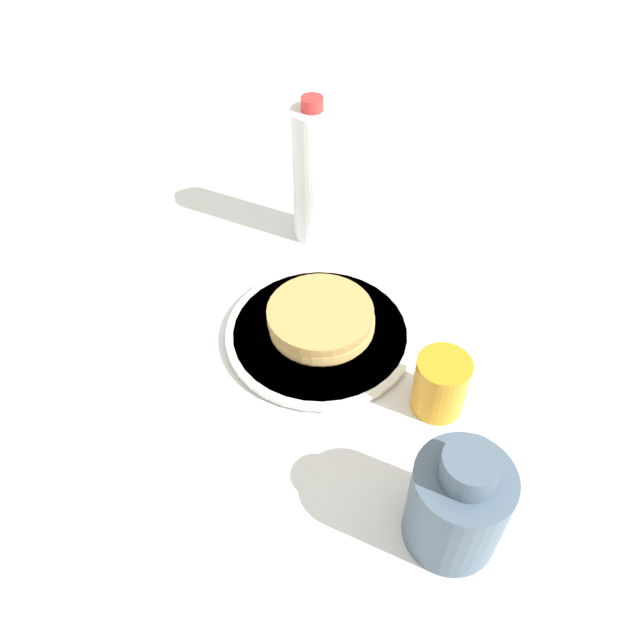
{
  "coord_description": "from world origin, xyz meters",
  "views": [
    {
      "loc": [
        -0.31,
        -0.44,
        0.63
      ],
      "look_at": [
        0.02,
        0.02,
        0.03
      ],
      "focal_mm": 35.0,
      "sensor_mm": 36.0,
      "label": 1
    }
  ],
  "objects_px": {
    "plate": "(320,333)",
    "juice_glass": "(440,384)",
    "water_bottle_near": "(313,175)",
    "pancake_stack": "(321,319)",
    "cream_jug": "(458,503)"
  },
  "relations": [
    {
      "from": "juice_glass",
      "to": "water_bottle_near",
      "type": "xyz_separation_m",
      "value": [
        0.07,
        0.36,
        0.07
      ]
    },
    {
      "from": "cream_jug",
      "to": "water_bottle_near",
      "type": "bearing_deg",
      "value": 71.01
    },
    {
      "from": "water_bottle_near",
      "to": "juice_glass",
      "type": "bearing_deg",
      "value": -100.57
    },
    {
      "from": "plate",
      "to": "juice_glass",
      "type": "height_order",
      "value": "juice_glass"
    },
    {
      "from": "pancake_stack",
      "to": "cream_jug",
      "type": "xyz_separation_m",
      "value": [
        -0.05,
        -0.3,
        0.03
      ]
    },
    {
      "from": "pancake_stack",
      "to": "juice_glass",
      "type": "relative_size",
      "value": 1.87
    },
    {
      "from": "pancake_stack",
      "to": "water_bottle_near",
      "type": "relative_size",
      "value": 0.64
    },
    {
      "from": "plate",
      "to": "cream_jug",
      "type": "distance_m",
      "value": 0.31
    },
    {
      "from": "juice_glass",
      "to": "cream_jug",
      "type": "height_order",
      "value": "cream_jug"
    },
    {
      "from": "juice_glass",
      "to": "cream_jug",
      "type": "relative_size",
      "value": 0.54
    },
    {
      "from": "cream_jug",
      "to": "juice_glass",
      "type": "bearing_deg",
      "value": 51.85
    },
    {
      "from": "pancake_stack",
      "to": "juice_glass",
      "type": "xyz_separation_m",
      "value": [
        0.05,
        -0.17,
        0.01
      ]
    },
    {
      "from": "juice_glass",
      "to": "water_bottle_near",
      "type": "relative_size",
      "value": 0.34
    },
    {
      "from": "plate",
      "to": "cream_jug",
      "type": "xyz_separation_m",
      "value": [
        -0.05,
        -0.3,
        0.06
      ]
    },
    {
      "from": "plate",
      "to": "water_bottle_near",
      "type": "bearing_deg",
      "value": 57.43
    }
  ]
}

